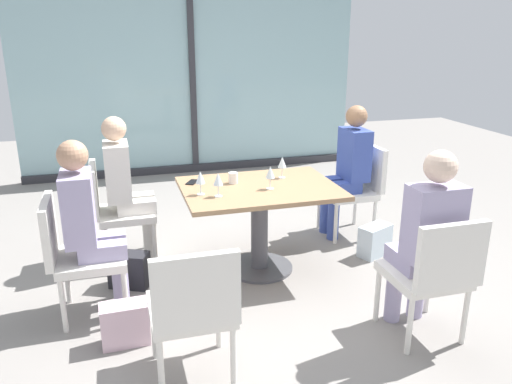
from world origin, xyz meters
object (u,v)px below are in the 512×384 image
Objects in this scene: dining_table_main at (259,208)px; handbag_2 at (125,324)px; chair_far_right at (357,184)px; coffee_cup at (233,178)px; person_far_left at (126,182)px; person_side_end at (89,221)px; person_far_right at (348,165)px; wine_glass_3 at (218,180)px; wine_glass_1 at (282,163)px; wine_glass_2 at (270,173)px; handbag_0 at (375,240)px; wine_glass_0 at (200,178)px; chair_side_end at (76,250)px; person_front_right at (427,234)px; cell_phone_on_table at (192,182)px; handbag_1 at (129,270)px; chair_front_left at (193,306)px; chair_front_right at (433,271)px; chair_far_left at (115,206)px.

handbag_2 is (-1.13, -0.77, -0.41)m from dining_table_main.
chair_far_right reaches higher than coffee_cup.
person_side_end is (-0.28, -0.84, 0.00)m from person_far_left.
person_far_right is 6.81× the size of wine_glass_3.
person_far_right reaches higher than dining_table_main.
wine_glass_1 is 1.00× the size of wine_glass_2.
wine_glass_1 is at bearing 32.98° from handbag_2.
person_far_left is 4.20× the size of handbag_0.
wine_glass_2 is (1.08, -0.59, 0.16)m from person_far_left.
wine_glass_0 is at bearing -144.56° from coffee_cup.
chair_side_end is 0.69× the size of person_front_right.
cell_phone_on_table is at bearing 92.09° from wine_glass_0.
chair_far_right is 1.68m from wine_glass_3.
wine_glass_1 is (0.25, 0.18, 0.32)m from dining_table_main.
wine_glass_2 is 0.62× the size of handbag_1.
chair_front_left reaches higher than handbag_0.
wine_glass_1 is at bearing 17.27° from chair_side_end.
wine_glass_1 is at bearing 109.15° from chair_front_right.
handbag_0 is at bearing 1.93° from wine_glass_0.
person_side_end is at bearing -108.08° from person_far_left.
person_front_right is at bearing 90.00° from chair_front_right.
person_far_right is 2.47m from person_side_end.
handbag_1 is at bearing 145.00° from chair_front_right.
chair_front_left is at bearing -51.52° from handbag_1.
person_front_right reaches higher than handbag_1.
wine_glass_1 is (0.74, 0.26, 0.00)m from wine_glass_0.
chair_far_right is 1.28m from wine_glass_2.
chair_front_right reaches higher than cell_phone_on_table.
wine_glass_0 reaches higher than handbag_0.
wine_glass_3 is (-0.62, -0.34, 0.00)m from wine_glass_1.
chair_front_right is at bearing 0.00° from chair_front_left.
dining_table_main is 1.42× the size of chair_front_right.
wine_glass_2 is at bearing -55.28° from dining_table_main.
dining_table_main is at bearing 13.48° from chair_side_end.
person_side_end is 1.22m from coffee_cup.
chair_side_end is 1.14m from chair_front_left.
person_far_right is at bearing 23.02° from wine_glass_1.
chair_far_right is at bearing 27.86° from handbag_2.
chair_front_left is 2.90× the size of handbag_0.
handbag_1 is (-2.19, -0.51, -0.36)m from chair_far_right.
chair_far_right reaches higher than dining_table_main.
chair_far_left is 1.82m from chair_front_left.
handbag_1 is at bearing 43.71° from chair_side_end.
person_far_right reaches higher than chair_side_end.
chair_front_right is 0.23m from person_front_right.
wine_glass_2 is 1.55m from handbag_2.
chair_far_left is 0.69× the size of person_far_left.
coffee_cup is at bearing 23.17° from person_side_end.
dining_table_main reaches higher than handbag_1.
dining_table_main is at bearing -155.91° from chair_far_right.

